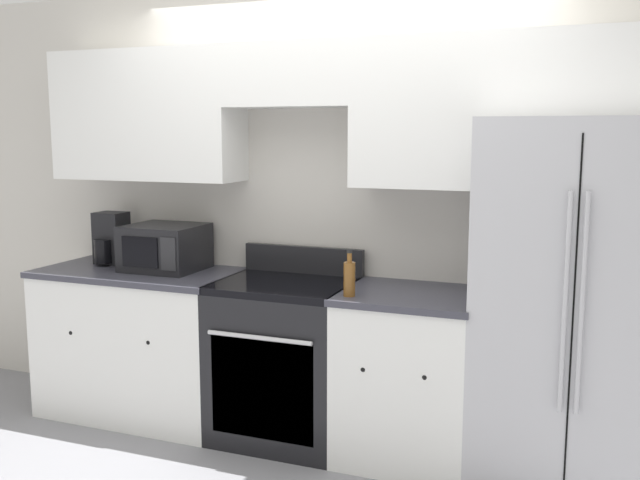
# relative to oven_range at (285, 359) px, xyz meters

# --- Properties ---
(ground_plane) EXTENTS (12.00, 12.00, 0.00)m
(ground_plane) POSITION_rel_oven_range_xyz_m (0.21, -0.31, -0.46)
(ground_plane) COLOR gray
(wall_back) EXTENTS (8.00, 0.39, 2.60)m
(wall_back) POSITION_rel_oven_range_xyz_m (0.23, 0.27, 1.06)
(wall_back) COLOR beige
(wall_back) RESTS_ON ground_plane
(lower_cabinets_left) EXTENTS (1.23, 0.64, 0.91)m
(lower_cabinets_left) POSITION_rel_oven_range_xyz_m (-0.97, -0.00, -0.00)
(lower_cabinets_left) COLOR white
(lower_cabinets_left) RESTS_ON ground_plane
(lower_cabinets_right) EXTENTS (0.72, 0.64, 0.91)m
(lower_cabinets_right) POSITION_rel_oven_range_xyz_m (0.72, -0.00, -0.00)
(lower_cabinets_right) COLOR white
(lower_cabinets_right) RESTS_ON ground_plane
(oven_range) EXTENTS (0.75, 0.65, 1.07)m
(oven_range) POSITION_rel_oven_range_xyz_m (0.00, 0.00, 0.00)
(oven_range) COLOR black
(oven_range) RESTS_ON ground_plane
(refrigerator) EXTENTS (0.94, 0.80, 1.81)m
(refrigerator) POSITION_rel_oven_range_xyz_m (1.54, 0.07, 0.44)
(refrigerator) COLOR #B7B7BC
(refrigerator) RESTS_ON ground_plane
(microwave) EXTENTS (0.44, 0.41, 0.28)m
(microwave) POSITION_rel_oven_range_xyz_m (-0.82, 0.07, 0.59)
(microwave) COLOR black
(microwave) RESTS_ON lower_cabinets_left
(bottle) EXTENTS (0.06, 0.06, 0.24)m
(bottle) POSITION_rel_oven_range_xyz_m (0.45, -0.19, 0.55)
(bottle) COLOR brown
(bottle) RESTS_ON lower_cabinets_right
(paper_towel_holder) EXTENTS (0.19, 0.22, 0.33)m
(paper_towel_holder) POSITION_rel_oven_range_xyz_m (-1.26, 0.11, 0.60)
(paper_towel_holder) COLOR black
(paper_towel_holder) RESTS_ON lower_cabinets_left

